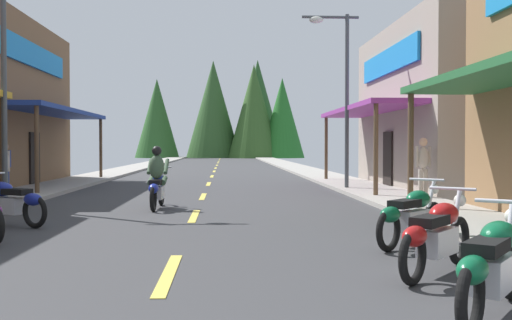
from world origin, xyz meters
TOP-DOWN VIEW (x-y plane):
  - ground at (0.00, 33.90)m, footprint 9.06×97.79m
  - sidewalk_left at (-5.63, 33.90)m, footprint 2.20×97.79m
  - sidewalk_right at (5.63, 33.90)m, footprint 2.20×97.79m
  - centerline_dashes at (0.00, 37.63)m, footprint 0.16×73.88m
  - storefront_right_far at (10.06, 22.39)m, footprint 8.52×10.10m
  - streetlamp_left at (-4.65, 16.16)m, footprint 1.98×0.30m
  - streetlamp_right at (4.64, 21.29)m, footprint 1.98×0.30m
  - motorcycle_parked_right_1 at (3.13, 5.94)m, footprint 1.39×1.75m
  - motorcycle_parked_right_2 at (3.26, 7.73)m, footprint 1.47×1.69m
  - motorcycle_parked_right_3 at (3.60, 9.82)m, footprint 1.57×1.60m
  - motorcycle_parked_left_4 at (-3.53, 12.53)m, footprint 1.86×1.23m
  - rider_cruising_lead at (-1.01, 15.64)m, footprint 0.60×2.14m
  - pedestrian_by_shop at (-5.21, 16.82)m, footprint 0.31×0.56m
  - pedestrian_browsing at (-6.40, 20.26)m, footprint 0.34×0.56m
  - pedestrian_strolling at (6.35, 17.45)m, footprint 0.52×0.39m
  - treeline_backdrop at (2.27, 82.30)m, footprint 22.74×12.74m

SIDE VIEW (x-z plane):
  - ground at x=0.00m, z-range -0.10..0.00m
  - centerline_dashes at x=0.00m, z-range 0.00..0.01m
  - sidewalk_left at x=-5.63m, z-range 0.00..0.12m
  - sidewalk_right at x=5.63m, z-range 0.00..0.12m
  - motorcycle_parked_right_1 at x=3.13m, z-range -0.03..1.01m
  - motorcycle_parked_right_2 at x=3.26m, z-range -0.03..1.01m
  - motorcycle_parked_right_3 at x=3.60m, z-range -0.03..1.01m
  - motorcycle_parked_left_4 at x=-3.53m, z-range -0.03..1.01m
  - rider_cruising_lead at x=-1.01m, z-range -0.13..1.44m
  - pedestrian_browsing at x=-6.40m, z-range 0.13..1.79m
  - pedestrian_by_shop at x=-5.21m, z-range 0.13..1.79m
  - pedestrian_strolling at x=6.35m, z-range 0.15..1.96m
  - storefront_right_far at x=10.06m, z-range 0.00..6.01m
  - streetlamp_right at x=4.64m, z-range 0.92..7.07m
  - streetlamp_left at x=-4.65m, z-range 0.93..7.23m
  - treeline_backdrop at x=2.27m, z-range -0.75..13.07m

